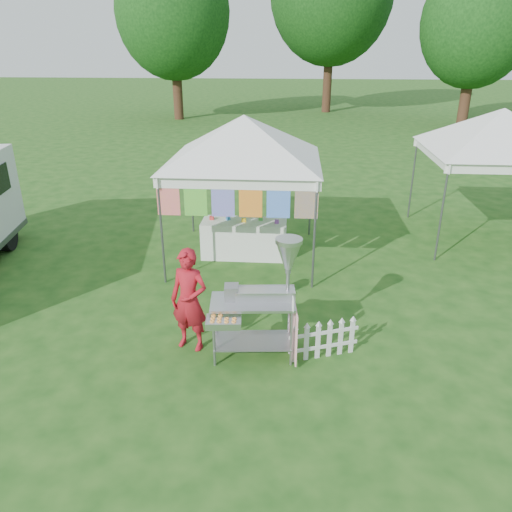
{
  "coord_description": "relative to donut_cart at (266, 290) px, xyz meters",
  "views": [
    {
      "loc": [
        1.01,
        -6.48,
        4.32
      ],
      "look_at": [
        0.43,
        0.95,
        1.1
      ],
      "focal_mm": 35.0,
      "sensor_mm": 36.0,
      "label": 1
    }
  ],
  "objects": [
    {
      "name": "ground",
      "position": [
        -0.67,
        0.23,
        -1.09
      ],
      "size": [
        120.0,
        120.0,
        0.0
      ],
      "primitive_type": "plane",
      "color": "#1A4814",
      "rests_on": "ground"
    },
    {
      "name": "canopy_main",
      "position": [
        -0.67,
        3.73,
        1.9
      ],
      "size": [
        4.24,
        4.24,
        3.45
      ],
      "color": "#59595E",
      "rests_on": "ground"
    },
    {
      "name": "canopy_right",
      "position": [
        4.83,
        5.23,
        1.9
      ],
      "size": [
        4.24,
        4.24,
        3.45
      ],
      "color": "#59595E",
      "rests_on": "ground"
    },
    {
      "name": "tree_left",
      "position": [
        -6.67,
        24.23,
        4.75
      ],
      "size": [
        6.4,
        6.4,
        9.53
      ],
      "color": "#3A2315",
      "rests_on": "ground"
    },
    {
      "name": "tree_right",
      "position": [
        9.33,
        22.23,
        4.09
      ],
      "size": [
        5.6,
        5.6,
        8.42
      ],
      "color": "#3A2315",
      "rests_on": "ground"
    },
    {
      "name": "donut_cart",
      "position": [
        0.0,
        0.0,
        0.0
      ],
      "size": [
        1.32,
        1.01,
        1.85
      ],
      "rotation": [
        0.0,
        0.0,
        0.09
      ],
      "color": "gray",
      "rests_on": "ground"
    },
    {
      "name": "vendor",
      "position": [
        -1.15,
        0.15,
        -0.29
      ],
      "size": [
        0.67,
        0.53,
        1.6
      ],
      "primitive_type": "imported",
      "rotation": [
        0.0,
        0.0,
        -0.28
      ],
      "color": "#A4141F",
      "rests_on": "ground"
    },
    {
      "name": "picket_fence",
      "position": [
        0.85,
        0.02,
        -0.8
      ],
      "size": [
        1.02,
        0.39,
        0.56
      ],
      "rotation": [
        0.0,
        0.0,
        0.35
      ],
      "color": "silver",
      "rests_on": "ground"
    },
    {
      "name": "display_table",
      "position": [
        -0.69,
        3.73,
        -0.69
      ],
      "size": [
        1.8,
        0.7,
        0.8
      ],
      "primitive_type": "cube",
      "color": "white",
      "rests_on": "ground"
    }
  ]
}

